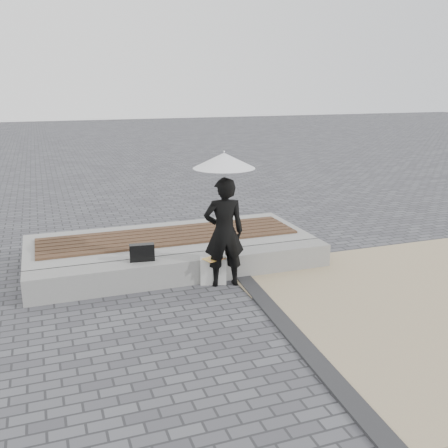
% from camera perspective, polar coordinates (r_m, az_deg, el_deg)
% --- Properties ---
extents(ground, '(80.00, 80.00, 0.00)m').
position_cam_1_polar(ground, '(7.02, -0.37, -10.83)').
color(ground, '#515257').
rests_on(ground, ground).
extents(terrazzo_zone, '(5.00, 5.00, 0.02)m').
position_cam_1_polar(terrazzo_zone, '(8.19, 22.74, -8.03)').
color(terrazzo_zone, tan).
rests_on(terrazzo_zone, ground).
extents(edging_band, '(0.61, 5.20, 0.04)m').
position_cam_1_polar(edging_band, '(6.87, 7.09, -11.41)').
color(edging_band, '#2A2A2C').
rests_on(edging_band, ground).
extents(seating_ledge, '(5.00, 0.45, 0.40)m').
position_cam_1_polar(seating_ledge, '(8.34, -4.05, -4.99)').
color(seating_ledge, gray).
rests_on(seating_ledge, ground).
extents(timber_platform, '(5.00, 2.00, 0.40)m').
position_cam_1_polar(timber_platform, '(9.44, -6.05, -2.58)').
color(timber_platform, gray).
rests_on(timber_platform, ground).
extents(timber_decking, '(4.60, 1.20, 0.04)m').
position_cam_1_polar(timber_decking, '(9.37, -6.09, -1.30)').
color(timber_decking, brown).
rests_on(timber_decking, timber_platform).
extents(woman, '(0.69, 0.50, 1.73)m').
position_cam_1_polar(woman, '(7.95, 0.00, -0.93)').
color(woman, black).
rests_on(woman, ground).
extents(parasol, '(0.94, 0.94, 1.20)m').
position_cam_1_polar(parasol, '(7.71, 0.00, 7.05)').
color(parasol, '#B6B6BB').
rests_on(parasol, ground).
extents(handbag, '(0.40, 0.18, 0.27)m').
position_cam_1_polar(handbag, '(8.15, -9.08, -3.14)').
color(handbag, black).
rests_on(handbag, seating_ledge).
extents(canvas_tote, '(0.44, 0.28, 0.43)m').
position_cam_1_polar(canvas_tote, '(8.20, -1.21, -5.20)').
color(canvas_tote, silver).
rests_on(canvas_tote, ground).
extents(magazine, '(0.38, 0.32, 0.01)m').
position_cam_1_polar(magazine, '(8.08, -1.11, -3.86)').
color(magazine, '#F06547').
rests_on(magazine, canvas_tote).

